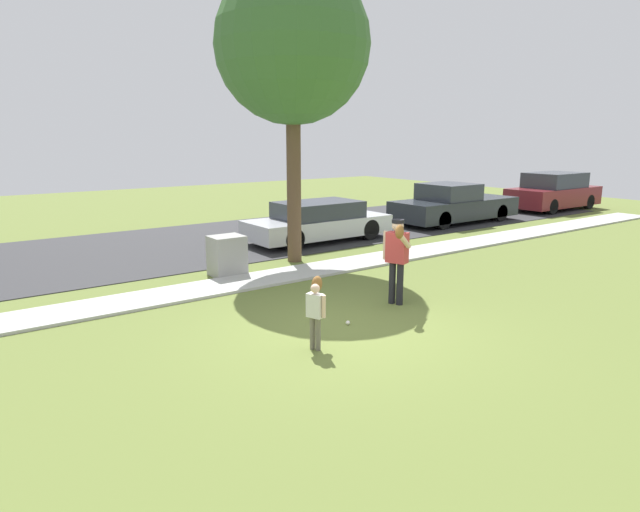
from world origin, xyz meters
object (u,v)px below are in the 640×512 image
object	(u,v)px
person_child	(316,304)
baseball	(348,323)
parked_suv_maroon	(554,192)
person_adult	(397,252)
street_tree_near	(292,46)
parked_sedan_silver	(318,222)
parked_pickup_dark	(453,205)
utility_cabinet	(227,256)

from	to	relation	value
person_child	baseball	bearing A→B (deg)	5.74
parked_suv_maroon	person_adult	bearing A→B (deg)	-158.42
street_tree_near	parked_sedan_silver	world-z (taller)	street_tree_near
baseball	parked_pickup_dark	size ratio (longest dim) A/B	0.01
parked_sedan_silver	person_child	bearing A→B (deg)	-125.84
person_adult	utility_cabinet	distance (m)	4.35
person_child	parked_suv_maroon	xyz separation A→B (m)	(17.89, 6.96, 0.09)
person_adult	baseball	size ratio (longest dim) A/B	22.54
person_adult	parked_suv_maroon	size ratio (longest dim) A/B	0.35
parked_sedan_silver	parked_pickup_dark	bearing A→B (deg)	0.19
person_adult	parked_sedan_silver	world-z (taller)	person_adult
person_child	utility_cabinet	xyz separation A→B (m)	(0.91, 4.88, -0.23)
parked_sedan_silver	parked_pickup_dark	world-z (taller)	parked_pickup_dark
street_tree_near	utility_cabinet	bearing A→B (deg)	-171.66
person_adult	parked_pickup_dark	distance (m)	10.81
parked_sedan_silver	person_adult	bearing A→B (deg)	-112.60
person_adult	baseball	distance (m)	1.82
street_tree_near	parked_sedan_silver	xyz separation A→B (m)	(2.09, 1.86, -4.71)
street_tree_near	parked_suv_maroon	world-z (taller)	street_tree_near
utility_cabinet	street_tree_near	size ratio (longest dim) A/B	0.13
utility_cabinet	street_tree_near	world-z (taller)	street_tree_near
utility_cabinet	baseball	bearing A→B (deg)	-88.13
utility_cabinet	person_child	bearing A→B (deg)	-100.52
parked_sedan_silver	parked_pickup_dark	distance (m)	6.29
baseball	parked_suv_maroon	distance (m)	18.04
utility_cabinet	parked_pickup_dark	bearing A→B (deg)	11.82
person_child	utility_cabinet	bearing A→B (deg)	59.08
person_adult	parked_sedan_silver	distance (m)	6.70
parked_pickup_dark	parked_suv_maroon	distance (m)	6.51
utility_cabinet	parked_sedan_silver	xyz separation A→B (m)	(4.19, 2.17, 0.15)
person_child	street_tree_near	size ratio (longest dim) A/B	0.15
person_child	street_tree_near	distance (m)	7.57
baseball	parked_pickup_dark	xyz separation A→B (m)	(10.33, 6.56, 0.64)
street_tree_near	parked_suv_maroon	xyz separation A→B (m)	(14.89, 1.77, -4.54)
street_tree_near	person_adult	bearing A→B (deg)	-96.28
person_child	parked_suv_maroon	size ratio (longest dim) A/B	0.23
street_tree_near	parked_suv_maroon	distance (m)	15.67
utility_cabinet	parked_suv_maroon	world-z (taller)	parked_suv_maroon
baseball	street_tree_near	world-z (taller)	street_tree_near
utility_cabinet	parked_pickup_dark	xyz separation A→B (m)	(10.48, 2.19, 0.20)
person_adult	parked_sedan_silver	size ratio (longest dim) A/B	0.36
baseball	parked_sedan_silver	size ratio (longest dim) A/B	0.02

